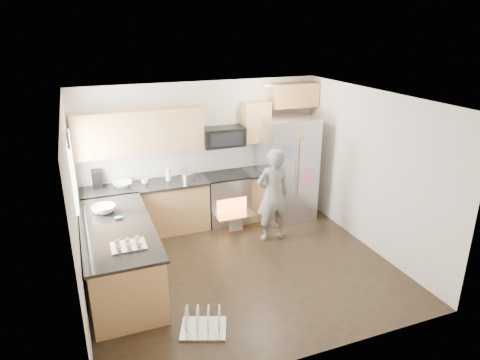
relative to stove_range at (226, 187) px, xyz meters
name	(u,v)px	position (x,y,z in m)	size (l,w,h in m)	color
ground	(241,268)	(-0.35, -1.69, -0.68)	(4.50, 4.50, 0.00)	black
room_shell	(239,165)	(-0.39, -1.68, 1.00)	(4.54, 4.04, 2.62)	beige
back_cabinet_run	(175,178)	(-0.93, 0.06, 0.29)	(4.45, 0.64, 2.50)	#A88143
peninsula	(120,255)	(-2.10, -1.44, -0.21)	(0.96, 2.36, 1.03)	#A88143
stove_range	(226,187)	(0.00, 0.00, 0.00)	(0.76, 0.97, 1.79)	#B7B7BC
refrigerator	(288,169)	(1.15, -0.24, 0.30)	(0.97, 0.77, 1.95)	#B7B7BC
person	(273,195)	(0.51, -0.97, 0.14)	(0.60, 0.39, 1.63)	slate
dish_rack	(203,324)	(-1.30, -2.84, -0.59)	(0.67, 0.61, 0.34)	#B7B7BC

